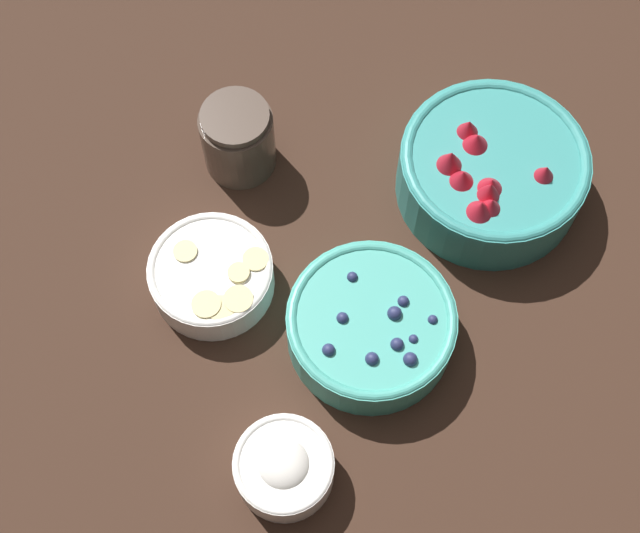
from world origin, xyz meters
TOP-DOWN VIEW (x-y plane):
  - ground_plane at (0.00, 0.00)m, footprint 4.00×4.00m
  - bowl_strawberries at (0.09, -0.12)m, footprint 0.22×0.22m
  - bowl_blueberries at (-0.06, 0.05)m, footprint 0.18×0.18m
  - bowl_bananas at (0.04, 0.21)m, footprint 0.14×0.14m
  - bowl_cream at (-0.19, 0.18)m, footprint 0.10×0.10m
  - jar_chocolate at (0.19, 0.16)m, footprint 0.09×0.09m

SIDE VIEW (x-z plane):
  - ground_plane at x=0.00m, z-range 0.00..0.00m
  - bowl_bananas at x=0.04m, z-range 0.00..0.05m
  - bowl_cream at x=-0.19m, z-range 0.00..0.06m
  - bowl_blueberries at x=-0.06m, z-range 0.00..0.07m
  - jar_chocolate at x=0.19m, z-range 0.00..0.09m
  - bowl_strawberries at x=0.09m, z-range 0.00..0.09m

